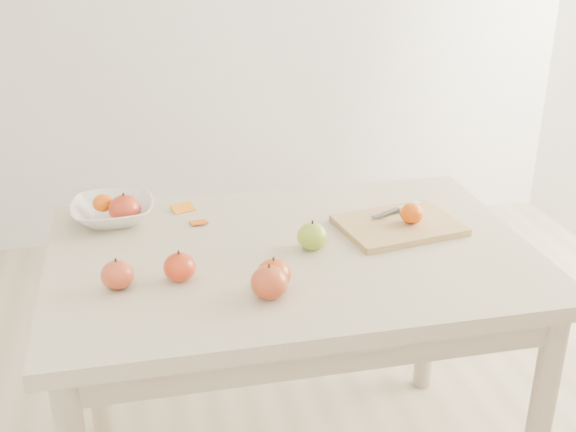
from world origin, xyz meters
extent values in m
cube|color=#C6B596|center=(0.00, 0.00, 0.73)|extent=(1.20, 0.80, 0.04)
cylinder|color=#BCAA8E|center=(-0.54, 0.34, 0.35)|extent=(0.06, 0.06, 0.71)
cylinder|color=#BCAA8E|center=(0.54, 0.34, 0.35)|extent=(0.06, 0.06, 0.71)
cube|color=tan|center=(0.30, 0.06, 0.76)|extent=(0.34, 0.27, 0.02)
ellipsoid|color=#E56108|center=(0.33, 0.05, 0.80)|extent=(0.06, 0.06, 0.05)
imported|color=white|center=(-0.44, 0.28, 0.78)|extent=(0.22, 0.22, 0.05)
ellipsoid|color=#E46108|center=(-0.46, 0.29, 0.80)|extent=(0.05, 0.05, 0.05)
ellipsoid|color=#DA5507|center=(-0.41, 0.26, 0.80)|extent=(0.06, 0.06, 0.05)
cube|color=orange|center=(-0.25, 0.31, 0.75)|extent=(0.07, 0.06, 0.01)
cube|color=#D1560E|center=(-0.21, 0.20, 0.75)|extent=(0.05, 0.04, 0.01)
cube|color=white|center=(0.36, 0.14, 0.78)|extent=(0.07, 0.05, 0.01)
cube|color=#3C3E45|center=(0.28, 0.11, 0.78)|extent=(0.09, 0.06, 0.00)
ellipsoid|color=#749E15|center=(0.05, 0.00, 0.78)|extent=(0.08, 0.08, 0.07)
ellipsoid|color=#960902|center=(-0.29, -0.10, 0.78)|extent=(0.07, 0.07, 0.07)
ellipsoid|color=#A31724|center=(-0.42, -0.10, 0.78)|extent=(0.07, 0.07, 0.07)
ellipsoid|color=maroon|center=(-0.40, 0.26, 0.79)|extent=(0.09, 0.09, 0.08)
ellipsoid|color=maroon|center=(-0.10, -0.22, 0.79)|extent=(0.08, 0.08, 0.07)
ellipsoid|color=#A11A06|center=(-0.08, -0.18, 0.79)|extent=(0.08, 0.08, 0.07)
camera|label=1|loc=(-0.36, -1.57, 1.56)|focal=45.00mm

